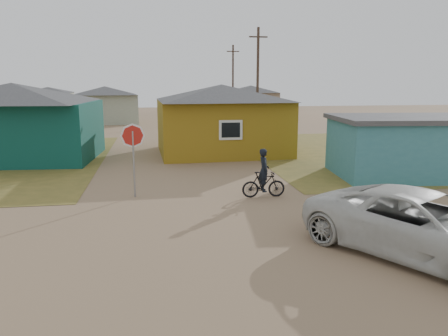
# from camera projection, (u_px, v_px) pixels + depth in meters

# --- Properties ---
(ground) EXTENTS (120.00, 120.00, 0.00)m
(ground) POSITION_uv_depth(u_px,v_px,m) (209.00, 240.00, 11.39)
(ground) COLOR #907153
(grass_ne) EXTENTS (20.00, 18.00, 0.00)m
(grass_ne) POSITION_uv_depth(u_px,v_px,m) (413.00, 150.00, 26.15)
(grass_ne) COLOR olive
(grass_ne) RESTS_ON ground
(house_teal) EXTENTS (8.93, 7.08, 4.00)m
(house_teal) POSITION_uv_depth(u_px,v_px,m) (15.00, 121.00, 22.74)
(house_teal) COLOR #0B3C35
(house_teal) RESTS_ON ground
(house_yellow) EXTENTS (7.72, 6.76, 3.90)m
(house_yellow) POSITION_uv_depth(u_px,v_px,m) (222.00, 118.00, 24.94)
(house_yellow) COLOR olive
(house_yellow) RESTS_ON ground
(shed_turquoise) EXTENTS (6.71, 4.93, 2.60)m
(shed_turquoise) POSITION_uv_depth(u_px,v_px,m) (407.00, 146.00, 18.90)
(shed_turquoise) COLOR teal
(shed_turquoise) RESTS_ON ground
(house_pale_west) EXTENTS (7.04, 6.15, 3.60)m
(house_pale_west) POSITION_uv_depth(u_px,v_px,m) (106.00, 104.00, 43.02)
(house_pale_west) COLOR #9BA38C
(house_pale_west) RESTS_ON ground
(house_beige_east) EXTENTS (6.95, 6.05, 3.60)m
(house_beige_east) POSITION_uv_depth(u_px,v_px,m) (251.00, 100.00, 51.31)
(house_beige_east) COLOR gray
(house_beige_east) RESTS_ON ground
(house_pale_north) EXTENTS (6.28, 5.81, 3.40)m
(house_pale_north) POSITION_uv_depth(u_px,v_px,m) (49.00, 101.00, 53.42)
(house_pale_north) COLOR #9BA38C
(house_pale_north) RESTS_ON ground
(utility_pole_near) EXTENTS (1.40, 0.20, 8.00)m
(utility_pole_near) POSITION_uv_depth(u_px,v_px,m) (258.00, 80.00, 32.89)
(utility_pole_near) COLOR #423128
(utility_pole_near) RESTS_ON ground
(utility_pole_far) EXTENTS (1.40, 0.20, 8.00)m
(utility_pole_far) POSITION_uv_depth(u_px,v_px,m) (233.00, 81.00, 48.54)
(utility_pole_far) COLOR #423128
(utility_pole_far) RESTS_ON ground
(stop_sign) EXTENTS (0.84, 0.26, 2.64)m
(stop_sign) POSITION_uv_depth(u_px,v_px,m) (133.00, 144.00, 15.26)
(stop_sign) COLOR gray
(stop_sign) RESTS_ON ground
(cyclist) EXTENTS (1.56, 0.56, 1.76)m
(cyclist) POSITION_uv_depth(u_px,v_px,m) (264.00, 180.00, 15.47)
(cyclist) COLOR black
(cyclist) RESTS_ON ground
(vehicle) EXTENTS (5.10, 6.10, 1.55)m
(vehicle) POSITION_uv_depth(u_px,v_px,m) (423.00, 225.00, 10.16)
(vehicle) COLOR silver
(vehicle) RESTS_ON ground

